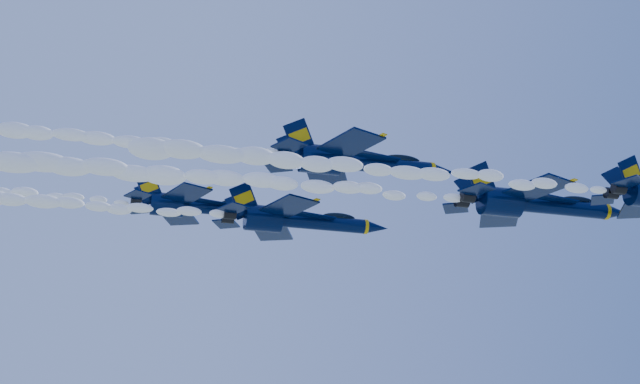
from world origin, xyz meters
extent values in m
cube|color=black|center=(18.38, -7.43, 150.73)|extent=(4.65, 5.52, 0.16)
cube|color=black|center=(14.91, -11.82, 152.03)|extent=(2.83, 0.89, 3.04)
cube|color=black|center=(14.91, -9.99, 152.03)|extent=(2.83, 0.89, 3.04)
cylinder|color=black|center=(13.78, -11.47, 150.64)|extent=(1.04, 0.95, 0.95)
cylinder|color=black|center=(13.78, -10.34, 150.64)|extent=(1.04, 0.95, 0.95)
ellipsoid|color=white|center=(-6.60, -10.90, 150.40)|extent=(39.88, 1.69, 1.52)
cylinder|color=black|center=(12.90, -3.70, 151.67)|extent=(8.77, 1.46, 1.46)
ellipsoid|color=black|center=(6.77, -3.70, 151.63)|extent=(1.52, 2.63, 6.23)
cone|color=black|center=(18.55, -3.70, 151.67)|extent=(2.53, 1.46, 1.46)
cylinder|color=#E0A906|center=(17.38, -3.70, 151.67)|extent=(0.34, 1.52, 1.52)
ellipsoid|color=black|center=(14.56, -3.70, 152.40)|extent=(3.51, 1.14, 0.96)
cube|color=#E0A906|center=(14.56, -3.70, 152.11)|extent=(4.09, 0.97, 0.18)
cube|color=black|center=(8.52, -7.60, 151.67)|extent=(5.22, 6.19, 0.18)
cube|color=black|center=(8.52, 0.19, 151.67)|extent=(5.22, 6.19, 0.18)
cube|color=#E0A906|center=(9.88, -7.60, 151.77)|extent=(2.35, 4.88, 0.10)
cube|color=#E0A906|center=(9.88, 0.19, 151.77)|extent=(2.35, 4.88, 0.10)
cube|color=black|center=(4.63, -4.73, 153.14)|extent=(3.17, 1.00, 3.41)
cube|color=black|center=(4.63, -2.68, 153.14)|extent=(3.17, 1.00, 3.41)
cylinder|color=black|center=(3.36, -4.34, 151.58)|extent=(1.17, 1.07, 1.07)
cylinder|color=black|center=(3.36, -3.07, 151.58)|extent=(1.17, 1.07, 1.07)
cube|color=#E0A906|center=(9.98, -3.70, 152.43)|extent=(10.71, 0.34, 0.08)
ellipsoid|color=white|center=(-17.07, -3.70, 151.34)|extent=(39.88, 1.90, 1.71)
cylinder|color=black|center=(-2.52, 0.66, 155.97)|extent=(9.01, 1.50, 1.50)
ellipsoid|color=black|center=(-8.83, 0.66, 155.92)|extent=(1.56, 2.70, 6.41)
cone|color=black|center=(3.29, 0.66, 155.97)|extent=(2.60, 1.50, 1.50)
cylinder|color=#E0A906|center=(2.08, 0.66, 155.97)|extent=(0.35, 1.56, 1.56)
ellipsoid|color=black|center=(-0.82, 0.66, 156.72)|extent=(3.60, 1.17, 0.99)
cube|color=#E0A906|center=(-0.82, 0.66, 156.42)|extent=(4.20, 1.00, 0.18)
cube|color=black|center=(-7.02, -3.35, 155.97)|extent=(5.37, 6.36, 0.18)
cube|color=black|center=(-7.02, 4.66, 155.97)|extent=(5.37, 6.36, 0.18)
cube|color=#E0A906|center=(-5.62, -3.35, 156.07)|extent=(2.41, 5.01, 0.10)
cube|color=#E0A906|center=(-5.62, 4.66, 156.07)|extent=(2.41, 5.01, 0.10)
cube|color=black|center=(-11.03, -0.39, 157.47)|extent=(3.26, 1.03, 3.51)
cube|color=black|center=(-11.03, 1.71, 157.47)|extent=(3.26, 1.03, 3.51)
cylinder|color=black|center=(-12.33, 0.01, 155.87)|extent=(1.20, 1.10, 1.10)
cylinder|color=black|center=(-12.33, 1.31, 155.87)|extent=(1.20, 1.10, 1.10)
cube|color=#E0A906|center=(-5.52, 0.66, 156.75)|extent=(11.01, 0.35, 0.08)
ellipsoid|color=white|center=(-32.77, 0.66, 155.63)|extent=(39.88, 1.95, 1.76)
cylinder|color=black|center=(-4.73, 15.10, 155.00)|extent=(9.32, 1.55, 1.55)
ellipsoid|color=black|center=(-11.26, 15.10, 154.95)|extent=(1.62, 2.80, 6.63)
cone|color=black|center=(1.27, 15.10, 155.00)|extent=(2.69, 1.55, 1.55)
cylinder|color=#E0A906|center=(0.03, 15.10, 155.00)|extent=(0.36, 1.62, 1.62)
ellipsoid|color=black|center=(-2.97, 15.10, 155.78)|extent=(3.73, 1.21, 1.03)
cube|color=#E0A906|center=(-2.97, 15.10, 155.46)|extent=(4.35, 1.04, 0.19)
cube|color=black|center=(-9.39, 10.96, 155.00)|extent=(5.55, 6.58, 0.19)
cube|color=black|center=(-9.39, 19.24, 155.00)|extent=(5.55, 6.58, 0.19)
cube|color=#E0A906|center=(-7.94, 10.96, 155.10)|extent=(2.50, 5.19, 0.10)
cube|color=#E0A906|center=(-7.94, 19.24, 155.10)|extent=(2.50, 5.19, 0.10)
cube|color=black|center=(-13.54, 14.01, 156.55)|extent=(3.37, 1.07, 3.63)
cube|color=black|center=(-13.54, 16.19, 156.55)|extent=(3.37, 1.07, 3.63)
cylinder|color=black|center=(-14.88, 14.43, 154.89)|extent=(1.24, 1.14, 1.14)
cylinder|color=black|center=(-14.88, 15.77, 154.89)|extent=(1.24, 1.14, 1.14)
cube|color=#E0A906|center=(-7.84, 15.10, 155.81)|extent=(11.39, 0.36, 0.08)
ellipsoid|color=white|center=(-35.34, 15.10, 154.65)|extent=(39.88, 2.02, 1.82)
cylinder|color=black|center=(-14.86, 21.30, 157.89)|extent=(8.63, 1.44, 1.44)
ellipsoid|color=black|center=(-20.90, 21.30, 157.84)|extent=(1.50, 2.59, 6.13)
cone|color=black|center=(-9.31, 21.30, 157.89)|extent=(2.49, 1.44, 1.44)
cylinder|color=#E0A906|center=(-10.46, 21.30, 157.89)|extent=(0.34, 1.50, 1.50)
ellipsoid|color=black|center=(-13.23, 21.30, 158.61)|extent=(3.45, 1.12, 0.95)
cube|color=#E0A906|center=(-13.23, 21.30, 158.32)|extent=(4.03, 0.96, 0.17)
cube|color=black|center=(-19.18, 17.47, 157.89)|extent=(5.14, 6.09, 0.17)
cube|color=black|center=(-19.18, 25.13, 157.89)|extent=(5.14, 6.09, 0.17)
cube|color=#E0A906|center=(-17.84, 17.47, 157.99)|extent=(2.31, 4.80, 0.10)
cube|color=#E0A906|center=(-17.84, 25.13, 157.99)|extent=(2.31, 4.80, 0.10)
cube|color=black|center=(-23.01, 20.29, 159.33)|extent=(3.12, 0.99, 3.36)
cube|color=black|center=(-23.01, 22.31, 159.33)|extent=(3.12, 0.99, 3.36)
cylinder|color=black|center=(-24.26, 20.68, 157.79)|extent=(1.15, 1.05, 1.05)
cylinder|color=black|center=(-24.26, 21.92, 157.79)|extent=(1.15, 1.05, 1.05)
cube|color=#E0A906|center=(-17.74, 21.30, 158.64)|extent=(10.54, 0.34, 0.08)
camera|label=1|loc=(-27.65, -71.86, 123.32)|focal=50.00mm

